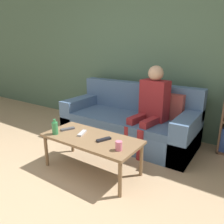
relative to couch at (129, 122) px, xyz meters
The scene contains 10 objects.
ground_plane 1.94m from the couch, 94.11° to the right, with size 22.00×22.00×0.00m, color tan.
wall_back 1.17m from the couch, 103.96° to the left, with size 12.00×0.06×2.60m.
couch is the anchor object (origin of this frame).
coffee_table 1.02m from the couch, 85.42° to the right, with size 1.13×0.53×0.42m.
person_adult 0.54m from the couch, 11.60° to the right, with size 0.42×0.64×1.16m.
cup_near 1.23m from the couch, 65.46° to the right, with size 0.07×0.07×0.09m.
tv_remote_0 1.05m from the couch, 76.16° to the right, with size 0.11×0.18×0.02m.
tv_remote_1 1.06m from the couch, 106.93° to the right, with size 0.12×0.17×0.02m.
tv_remote_2 1.01m from the couch, 94.02° to the right, with size 0.10×0.18×0.02m.
bottle 1.24m from the couch, 105.56° to the right, with size 0.07×0.07×0.18m.
Camera 1 is at (1.68, -0.85, 1.41)m, focal length 35.00 mm.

